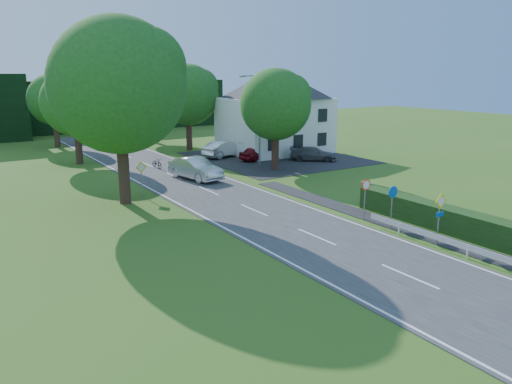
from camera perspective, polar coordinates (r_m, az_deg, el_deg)
road at (r=32.07m, az=-2.17°, el=-1.29°), size 7.00×80.00×0.04m
parking_pad at (r=49.12m, az=2.22°, el=3.95°), size 14.00×16.00×0.04m
line_edge_left at (r=30.61m, az=-7.42°, el=-2.08°), size 0.12×80.00×0.01m
line_edge_right at (r=33.77m, az=2.59°, el=-0.48°), size 0.12×80.00×0.01m
line_centre at (r=32.06m, az=-2.17°, el=-1.25°), size 0.12×80.00×0.01m
tree_main at (r=32.32m, az=-15.29°, el=8.81°), size 9.40×9.40×11.64m
tree_left_far at (r=48.11m, az=-19.87°, el=8.08°), size 7.00×7.00×8.58m
tree_right_far at (r=53.88m, az=-7.74°, el=9.54°), size 7.40×7.40×9.09m
tree_left_back at (r=59.95m, az=-22.03°, el=8.60°), size 6.60×6.60×8.07m
tree_right_back at (r=60.91m, az=-11.81°, el=9.11°), size 6.20×6.20×7.56m
tree_right_mid at (r=42.50m, az=2.24°, el=8.24°), size 7.00×7.00×8.58m
treeline_right at (r=76.65m, az=-14.75°, el=9.62°), size 30.00×5.00×7.00m
house_white at (r=52.17m, az=2.19°, el=9.37°), size 10.60×8.40×8.60m
streetlight at (r=43.90m, az=0.26°, el=8.65°), size 2.03×0.18×8.00m
sign_priority_right at (r=25.63m, az=20.29°, el=-1.87°), size 0.78×0.09×2.59m
sign_roundabout at (r=27.49m, az=15.32°, el=-0.75°), size 0.64×0.08×2.37m
sign_speed_limit at (r=28.80m, az=12.42°, el=0.26°), size 0.64×0.11×2.37m
sign_priority_left at (r=34.26m, az=-12.97°, el=2.25°), size 0.78×0.09×2.44m
moving_car at (r=39.26m, az=-6.92°, el=2.68°), size 2.73×5.34×1.68m
motorcycle at (r=44.48m, az=-11.26°, el=3.28°), size 0.72×1.72×0.88m
parked_car_red at (r=47.61m, az=0.15°, el=4.48°), size 4.19×2.58×1.33m
parked_car_silver_a at (r=49.43m, az=-3.63°, el=4.94°), size 5.06×3.00×1.57m
parked_car_grey at (r=47.62m, az=6.56°, el=4.36°), size 4.50×4.23×1.28m
parasol at (r=48.39m, az=-1.10°, el=4.86°), size 2.46×2.48×1.71m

